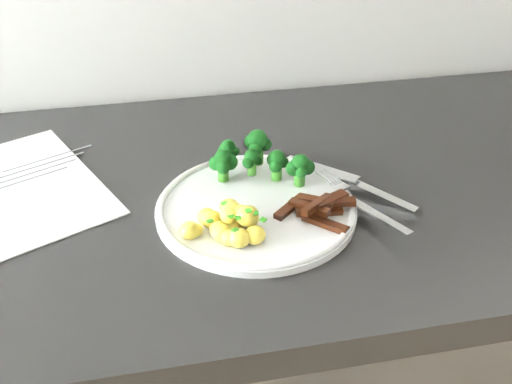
# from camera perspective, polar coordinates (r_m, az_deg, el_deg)

# --- Properties ---
(recipe_paper) EXTENTS (0.29, 0.33, 0.00)m
(recipe_paper) POSITION_cam_1_polar(r_m,az_deg,el_deg) (0.87, -21.20, 0.24)
(recipe_paper) COLOR white
(recipe_paper) RESTS_ON counter
(plate) EXTENTS (0.25, 0.25, 0.01)m
(plate) POSITION_cam_1_polar(r_m,az_deg,el_deg) (0.76, 0.00, -1.44)
(plate) COLOR white
(plate) RESTS_ON counter
(broccoli) EXTENTS (0.13, 0.08, 0.06)m
(broccoli) POSITION_cam_1_polar(r_m,az_deg,el_deg) (0.80, 0.16, 3.19)
(broccoli) COLOR #275C17
(broccoli) RESTS_ON plate
(potatoes) EXTENTS (0.10, 0.09, 0.04)m
(potatoes) POSITION_cam_1_polar(r_m,az_deg,el_deg) (0.71, -2.33, -2.79)
(potatoes) COLOR #E3D64C
(potatoes) RESTS_ON plate
(beef_strips) EXTENTS (0.10, 0.09, 0.03)m
(beef_strips) POSITION_cam_1_polar(r_m,az_deg,el_deg) (0.75, 5.87, -1.32)
(beef_strips) COLOR black
(beef_strips) RESTS_ON plate
(fork) EXTENTS (0.07, 0.16, 0.02)m
(fork) POSITION_cam_1_polar(r_m,az_deg,el_deg) (0.76, 9.94, -1.16)
(fork) COLOR silver
(fork) RESTS_ON plate
(knife) EXTENTS (0.14, 0.16, 0.02)m
(knife) POSITION_cam_1_polar(r_m,az_deg,el_deg) (0.81, 10.03, 0.27)
(knife) COLOR silver
(knife) RESTS_ON plate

